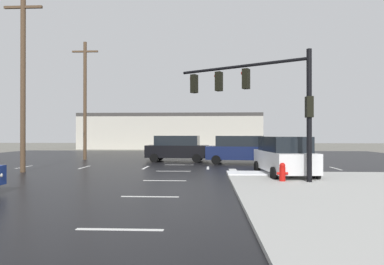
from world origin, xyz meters
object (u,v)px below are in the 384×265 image
Objects in this scene: suv_white at (284,156)px; utility_pole_far at (85,98)px; fire_hydrant at (282,172)px; suv_black at (177,148)px; utility_pole_mid at (23,79)px; suv_navy at (240,149)px; traffic_signal_mast at (260,92)px.

suv_white is 18.26m from utility_pole_far.
suv_black reaches higher than fire_hydrant.
suv_white is (0.62, 2.50, 0.55)m from fire_hydrant.
suv_white is at bearing -5.31° from utility_pole_mid.
fire_hydrant is 0.16× the size of suv_navy.
utility_pole_far is (-14.21, 10.72, 4.11)m from suv_white.
suv_black is 5.02m from suv_navy.
suv_black is 0.49× the size of utility_pole_mid.
suv_white is 14.98m from utility_pole_mid.
fire_hydrant is 0.16× the size of suv_black.
utility_pole_far reaches higher than fire_hydrant.
suv_white is (1.43, 1.57, -3.03)m from traffic_signal_mast.
suv_white reaches higher than fire_hydrant.
suv_navy is 0.49× the size of utility_pole_mid.
traffic_signal_mast is 12.13m from suv_black.
traffic_signal_mast is at bearing 131.33° from fire_hydrant.
suv_black is 9.10m from utility_pole_far.
suv_black is at bearing 115.79° from fire_hydrant.
utility_pole_mid is at bearing 17.38° from traffic_signal_mast.
suv_navy is at bearing 164.40° from suv_black.
utility_pole_far is at bearing -6.40° from suv_black.
suv_navy is (-0.92, 9.90, 0.55)m from fire_hydrant.
fire_hydrant is (0.81, -0.92, -3.58)m from traffic_signal_mast.
fire_hydrant is at bearing 160.83° from suv_white.
suv_white is 0.49× the size of utility_pole_mid.
suv_navy is 7.56m from suv_white.
suv_navy and suv_white have the same top height.
utility_pole_far is at bearing 89.37° from utility_pole_mid.
suv_black is 0.50× the size of utility_pole_far.
utility_pole_far is (-13.59, 13.21, 4.66)m from fire_hydrant.
traffic_signal_mast is 1.16× the size of suv_navy.
suv_navy is at bearing 95.29° from fire_hydrant.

